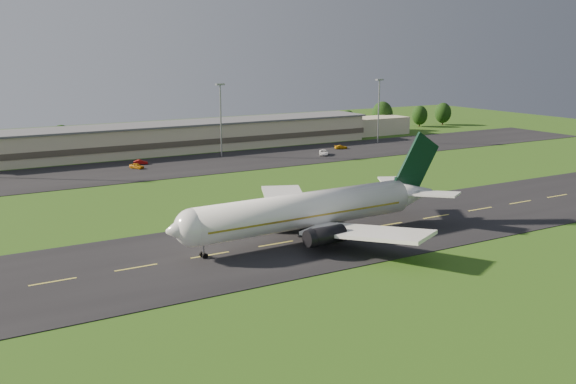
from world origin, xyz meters
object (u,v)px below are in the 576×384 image
terminal (203,136)px  service_vehicle_c (324,152)px  service_vehicle_a (137,166)px  service_vehicle_b (141,162)px  service_vehicle_d (341,147)px  airliner (309,210)px  light_mast_centre (221,111)px  light_mast_east (379,103)px

terminal → service_vehicle_c: (24.74, -28.53, -3.14)m
terminal → service_vehicle_a: bearing=-140.8°
service_vehicle_a → service_vehicle_b: size_ratio=1.06×
terminal → service_vehicle_b: terminal is taller
service_vehicle_a → service_vehicle_c: bearing=-39.5°
service_vehicle_b → service_vehicle_d: (60.61, -4.11, -0.02)m
airliner → service_vehicle_c: (47.05, 67.63, -3.81)m
light_mast_centre → service_vehicle_d: (37.03, -5.19, -12.05)m
terminal → service_vehicle_c: size_ratio=26.89×
terminal → service_vehicle_a: terminal is taller
light_mast_east → service_vehicle_d: 22.25m
light_mast_centre → service_vehicle_d: size_ratio=5.06×
airliner → service_vehicle_b: airliner is taller
airliner → light_mast_centre: light_mast_centre is taller
service_vehicle_d → light_mast_east: bearing=-63.5°
service_vehicle_a → service_vehicle_c: size_ratio=0.72×
airliner → service_vehicle_b: (-2.68, 78.90, -3.96)m
light_mast_east → service_vehicle_d: bearing=-163.9°
light_mast_east → service_vehicle_b: (-78.58, -1.07, -12.03)m
airliner → terminal: size_ratio=0.35×
service_vehicle_b → service_vehicle_c: service_vehicle_c is taller
light_mast_east → service_vehicle_c: 33.56m
light_mast_centre → service_vehicle_b: size_ratio=5.55×
light_mast_centre → service_vehicle_d: bearing=-8.0°
light_mast_east → service_vehicle_a: (-81.25, -6.39, -11.97)m
light_mast_centre → service_vehicle_c: size_ratio=3.77×
service_vehicle_c → service_vehicle_a: bearing=-153.6°
service_vehicle_b → light_mast_east: bearing=-70.6°
light_mast_centre → light_mast_east: size_ratio=1.00×
terminal → airliner: bearing=-103.1°
light_mast_centre → service_vehicle_a: 29.55m
service_vehicle_c → terminal: bearing=163.8°
service_vehicle_b → service_vehicle_d: bearing=-75.2°
service_vehicle_b → airliner: bearing=-159.4°
service_vehicle_c → light_mast_east: bearing=56.0°
terminal → service_vehicle_a: size_ratio=37.24×
terminal → service_vehicle_a: (-27.65, -22.57, -3.23)m
service_vehicle_d → service_vehicle_a: bearing=101.5°
light_mast_centre → service_vehicle_d: 39.28m
terminal → service_vehicle_b: (-24.98, -17.26, -3.29)m
airliner → service_vehicle_d: (57.93, 74.79, -3.98)m
service_vehicle_a → service_vehicle_c: (52.39, -5.95, 0.09)m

